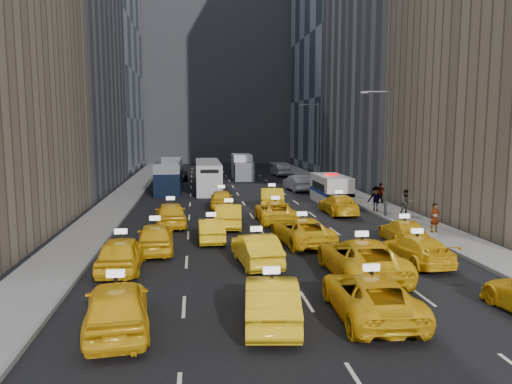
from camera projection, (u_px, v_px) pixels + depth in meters
ground at (287, 271)px, 22.41m from camera, size 160.00×160.00×0.00m
sidewalk_west at (125, 196)px, 45.74m from camera, size 3.00×90.00×0.15m
sidewalk_east at (346, 193)px, 48.27m from camera, size 3.00×90.00×0.15m
curb_west at (141, 196)px, 45.91m from camera, size 0.15×90.00×0.18m
curb_east at (332, 193)px, 48.09m from camera, size 0.15×90.00×0.18m
building_west_far at (75, 23)px, 70.36m from camera, size 16.00×22.00×42.00m
building_backdrop at (216, 52)px, 90.68m from camera, size 30.00×12.00×40.00m
streetlight_near at (386, 149)px, 34.69m from camera, size 2.15×0.22×9.00m
streetlight_far at (317, 141)px, 54.37m from camera, size 2.15×0.22×9.00m
taxi_0 at (117, 306)px, 15.66m from camera, size 2.55×5.08×1.66m
taxi_1 at (271, 300)px, 16.34m from camera, size 2.18×4.92×1.57m
taxi_2 at (370, 295)px, 16.89m from camera, size 2.73×5.50×1.50m
taxi_4 at (122, 254)px, 22.30m from camera, size 1.93×4.68×1.59m
taxi_5 at (256, 249)px, 23.27m from camera, size 2.07×4.70×1.50m
taxi_6 at (361, 258)px, 21.41m from camera, size 2.82×6.04×1.67m
taxi_7 at (416, 249)px, 23.51m from camera, size 2.33×4.82×1.35m
taxi_8 at (155, 237)px, 25.64m from camera, size 2.08×4.67×1.56m
taxi_9 at (211, 230)px, 28.06m from camera, size 1.47×4.05×1.33m
taxi_10 at (302, 231)px, 27.50m from camera, size 3.07×5.53×1.47m
taxi_11 at (404, 232)px, 27.48m from camera, size 2.37×4.80×1.34m
taxi_12 at (171, 214)px, 32.26m from camera, size 2.32×4.94×1.64m
taxi_13 at (229, 216)px, 31.96m from camera, size 2.03×4.81×1.54m
taxi_14 at (275, 212)px, 33.65m from camera, size 2.52×5.32×1.47m
taxi_15 at (339, 205)px, 36.77m from camera, size 2.05×5.02×1.45m
taxi_16 at (221, 199)px, 39.38m from camera, size 2.01×4.55×1.52m
taxi_17 at (272, 198)px, 39.59m from camera, size 2.28×5.12×1.63m
nypd_van at (331, 190)px, 42.23m from camera, size 2.93×6.11×2.53m
double_decker at (169, 176)px, 50.18m from camera, size 3.20×10.66×3.05m
city_bus at (208, 176)px, 50.64m from camera, size 2.98×11.54×2.95m
box_truck at (242, 167)px, 61.71m from camera, size 2.33×6.65×3.03m
misc_car_0 at (297, 183)px, 50.25m from camera, size 2.19×5.01×1.60m
misc_car_1 at (178, 175)px, 60.31m from camera, size 2.49×5.06×1.38m
misc_car_2 at (239, 168)px, 68.88m from camera, size 2.67×5.80×1.64m
misc_car_3 at (207, 169)px, 66.53m from camera, size 2.02×4.85×1.64m
misc_car_4 at (280, 170)px, 65.69m from camera, size 2.10×5.09×1.64m
pedestrian_0 at (435, 218)px, 29.80m from camera, size 0.71×0.54×1.75m
pedestrian_1 at (406, 203)px, 35.45m from camera, size 0.91×0.51×1.85m
pedestrian_2 at (376, 199)px, 37.29m from camera, size 1.30×0.94×1.86m
pedestrian_3 at (380, 193)px, 41.22m from camera, size 0.98×0.45×1.67m
pedestrian_4 at (352, 186)px, 45.36m from camera, size 0.93×0.60×1.76m
pedestrian_5 at (340, 185)px, 47.28m from camera, size 1.53×0.66×1.59m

